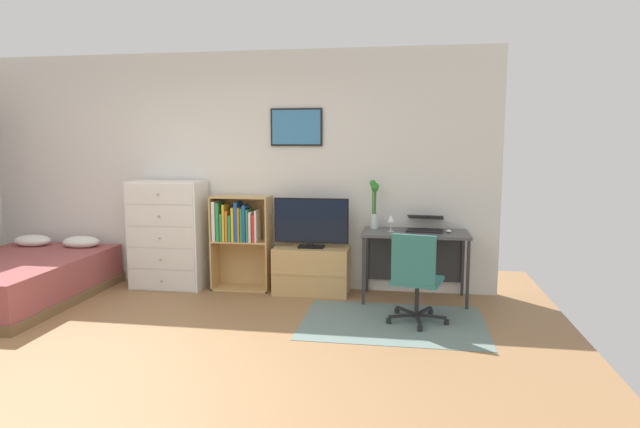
{
  "coord_description": "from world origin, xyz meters",
  "views": [
    {
      "loc": [
        2.06,
        -3.58,
        1.67
      ],
      "look_at": [
        1.23,
        1.5,
        0.99
      ],
      "focal_mm": 30.06,
      "sensor_mm": 36.0,
      "label": 1
    }
  ],
  "objects_px": {
    "computer_mouse": "(449,231)",
    "dresser": "(168,235)",
    "bamboo_vase": "(374,203)",
    "bookshelf": "(238,232)",
    "television": "(311,223)",
    "office_chair": "(415,276)",
    "laptop": "(425,224)",
    "tv_stand": "(312,270)",
    "desk": "(415,244)",
    "bed": "(16,280)",
    "wine_glass": "(391,219)"
  },
  "relations": [
    {
      "from": "office_chair",
      "to": "television",
      "type": "bearing_deg",
      "value": 155.12
    },
    {
      "from": "dresser",
      "to": "office_chair",
      "type": "distance_m",
      "value": 2.94
    },
    {
      "from": "bed",
      "to": "bookshelf",
      "type": "relative_size",
      "value": 1.89
    },
    {
      "from": "computer_mouse",
      "to": "bamboo_vase",
      "type": "distance_m",
      "value": 0.84
    },
    {
      "from": "bookshelf",
      "to": "office_chair",
      "type": "height_order",
      "value": "bookshelf"
    },
    {
      "from": "television",
      "to": "office_chair",
      "type": "bearing_deg",
      "value": -37.26
    },
    {
      "from": "bamboo_vase",
      "to": "bed",
      "type": "bearing_deg",
      "value": -166.68
    },
    {
      "from": "television",
      "to": "computer_mouse",
      "type": "relative_size",
      "value": 7.95
    },
    {
      "from": "bed",
      "to": "computer_mouse",
      "type": "xyz_separation_m",
      "value": [
        4.52,
        0.72,
        0.52
      ]
    },
    {
      "from": "bamboo_vase",
      "to": "wine_glass",
      "type": "distance_m",
      "value": 0.31
    },
    {
      "from": "desk",
      "to": "wine_glass",
      "type": "bearing_deg",
      "value": -157.51
    },
    {
      "from": "office_chair",
      "to": "bamboo_vase",
      "type": "relative_size",
      "value": 1.62
    },
    {
      "from": "dresser",
      "to": "bookshelf",
      "type": "xyz_separation_m",
      "value": [
        0.82,
        0.06,
        0.04
      ]
    },
    {
      "from": "bed",
      "to": "office_chair",
      "type": "distance_m",
      "value": 4.18
    },
    {
      "from": "tv_stand",
      "to": "computer_mouse",
      "type": "distance_m",
      "value": 1.56
    },
    {
      "from": "computer_mouse",
      "to": "dresser",
      "type": "bearing_deg",
      "value": 178.91
    },
    {
      "from": "tv_stand",
      "to": "laptop",
      "type": "relative_size",
      "value": 1.88
    },
    {
      "from": "bamboo_vase",
      "to": "computer_mouse",
      "type": "bearing_deg",
      "value": -11.4
    },
    {
      "from": "tv_stand",
      "to": "office_chair",
      "type": "xyz_separation_m",
      "value": [
        1.13,
        -0.88,
        0.2
      ]
    },
    {
      "from": "bed",
      "to": "laptop",
      "type": "distance_m",
      "value": 4.4
    },
    {
      "from": "bamboo_vase",
      "to": "desk",
      "type": "bearing_deg",
      "value": -11.6
    },
    {
      "from": "television",
      "to": "office_chair",
      "type": "height_order",
      "value": "television"
    },
    {
      "from": "bookshelf",
      "to": "wine_glass",
      "type": "distance_m",
      "value": 1.75
    },
    {
      "from": "television",
      "to": "computer_mouse",
      "type": "distance_m",
      "value": 1.47
    },
    {
      "from": "dresser",
      "to": "bamboo_vase",
      "type": "xyz_separation_m",
      "value": [
        2.36,
        0.1,
        0.4
      ]
    },
    {
      "from": "dresser",
      "to": "bookshelf",
      "type": "distance_m",
      "value": 0.83
    },
    {
      "from": "bamboo_vase",
      "to": "bookshelf",
      "type": "bearing_deg",
      "value": -178.53
    },
    {
      "from": "computer_mouse",
      "to": "bookshelf",
      "type": "bearing_deg",
      "value": 177.06
    },
    {
      "from": "bookshelf",
      "to": "tv_stand",
      "type": "relative_size",
      "value": 1.29
    },
    {
      "from": "bookshelf",
      "to": "laptop",
      "type": "xyz_separation_m",
      "value": [
        2.09,
        -0.01,
        0.15
      ]
    },
    {
      "from": "bed",
      "to": "laptop",
      "type": "height_order",
      "value": "laptop"
    },
    {
      "from": "dresser",
      "to": "bamboo_vase",
      "type": "bearing_deg",
      "value": 2.41
    },
    {
      "from": "dresser",
      "to": "computer_mouse",
      "type": "relative_size",
      "value": 11.92
    },
    {
      "from": "desk",
      "to": "bamboo_vase",
      "type": "bearing_deg",
      "value": 168.4
    },
    {
      "from": "bed",
      "to": "dresser",
      "type": "xyz_separation_m",
      "value": [
        1.37,
        0.78,
        0.39
      ]
    },
    {
      "from": "bed",
      "to": "tv_stand",
      "type": "relative_size",
      "value": 2.45
    },
    {
      "from": "desk",
      "to": "wine_glass",
      "type": "relative_size",
      "value": 6.15
    },
    {
      "from": "dresser",
      "to": "desk",
      "type": "distance_m",
      "value": 2.81
    },
    {
      "from": "bookshelf",
      "to": "bamboo_vase",
      "type": "xyz_separation_m",
      "value": [
        1.54,
        0.04,
        0.36
      ]
    },
    {
      "from": "office_chair",
      "to": "wine_glass",
      "type": "relative_size",
      "value": 4.78
    },
    {
      "from": "tv_stand",
      "to": "television",
      "type": "height_order",
      "value": "television"
    },
    {
      "from": "tv_stand",
      "to": "television",
      "type": "relative_size",
      "value": 1.0
    },
    {
      "from": "bookshelf",
      "to": "laptop",
      "type": "distance_m",
      "value": 2.09
    },
    {
      "from": "dresser",
      "to": "office_chair",
      "type": "bearing_deg",
      "value": -17.12
    },
    {
      "from": "bed",
      "to": "office_chair",
      "type": "height_order",
      "value": "office_chair"
    },
    {
      "from": "television",
      "to": "desk",
      "type": "height_order",
      "value": "television"
    },
    {
      "from": "office_chair",
      "to": "laptop",
      "type": "xyz_separation_m",
      "value": [
        0.11,
        0.92,
        0.35
      ]
    },
    {
      "from": "computer_mouse",
      "to": "desk",
      "type": "bearing_deg",
      "value": 168.85
    },
    {
      "from": "computer_mouse",
      "to": "laptop",
      "type": "bearing_deg",
      "value": 154.74
    },
    {
      "from": "office_chair",
      "to": "bamboo_vase",
      "type": "bearing_deg",
      "value": 127.01
    }
  ]
}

